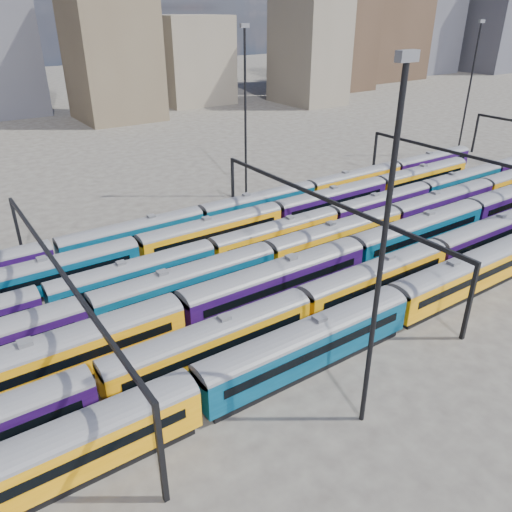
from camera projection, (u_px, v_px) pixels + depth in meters
ground at (252, 281)px, 56.06m from camera, size 500.00×500.00×0.00m
rake_0 at (464, 272)px, 52.22m from camera, size 105.62×3.09×5.21m
rake_1 at (437, 252)px, 57.02m from camera, size 117.97×2.88×4.84m
rake_2 at (277, 278)px, 50.92m from camera, size 109.03×3.19×5.38m
rake_3 at (336, 234)px, 61.16m from camera, size 101.65×2.98×5.01m
rake_4 at (332, 217)px, 66.93m from camera, size 111.48×2.72×4.57m
rake_5 at (137, 249)px, 57.57m from camera, size 119.74×2.92×4.91m
rake_6 at (259, 202)px, 71.75m from camera, size 95.00×2.79×4.68m
gantry_1 at (60, 277)px, 42.91m from camera, size 0.35×40.35×8.03m
gantry_2 at (323, 207)px, 58.08m from camera, size 0.35×40.35×8.03m
gantry_3 at (477, 165)px, 73.26m from camera, size 0.35×40.35×8.03m
mast_2 at (383, 251)px, 31.05m from camera, size 1.40×0.50×25.60m
mast_3 at (245, 108)px, 75.12m from camera, size 1.40×0.50×25.60m
mast_5 at (470, 85)px, 97.46m from camera, size 1.40×0.50×25.60m
skyline at (329, 29)px, 177.78m from camera, size 399.22×60.48×50.03m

